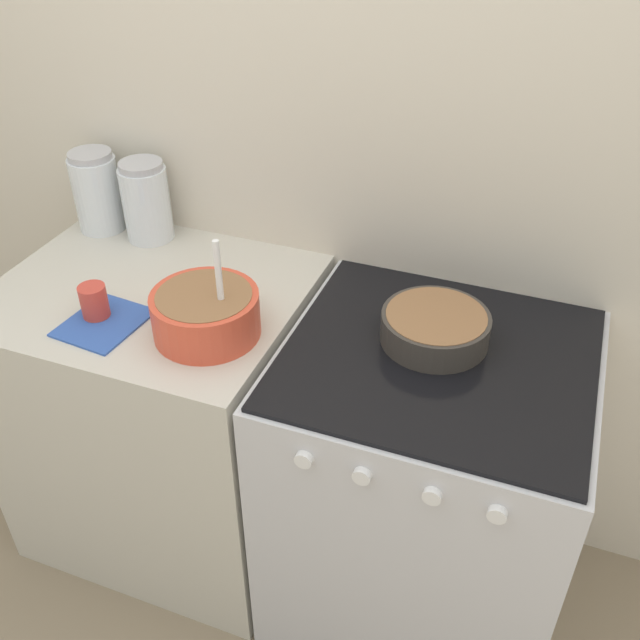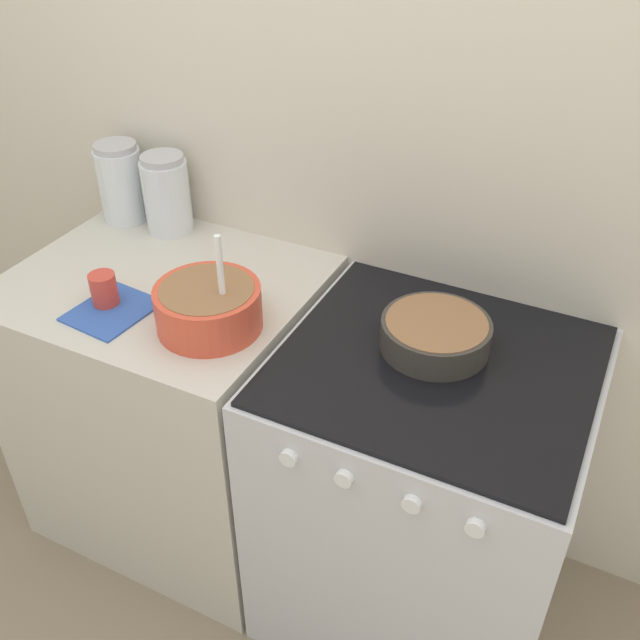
{
  "view_description": "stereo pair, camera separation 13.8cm",
  "coord_description": "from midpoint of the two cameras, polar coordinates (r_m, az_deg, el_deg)",
  "views": [
    {
      "loc": [
        0.59,
        -0.99,
        1.97
      ],
      "look_at": [
        0.1,
        0.32,
        0.97
      ],
      "focal_mm": 40.0,
      "sensor_mm": 36.0,
      "label": 1
    },
    {
      "loc": [
        0.72,
        -0.94,
        1.97
      ],
      "look_at": [
        0.1,
        0.32,
        0.97
      ],
      "focal_mm": 40.0,
      "sensor_mm": 36.0,
      "label": 2
    }
  ],
  "objects": [
    {
      "name": "tin_can",
      "position": [
        1.9,
        -19.62,
        1.3
      ],
      "size": [
        0.07,
        0.07,
        0.09
      ],
      "color": "#CC3F33",
      "rests_on": "countertop_cabinet"
    },
    {
      "name": "stove",
      "position": [
        2.02,
        6.27,
        -13.09
      ],
      "size": [
        0.75,
        0.71,
        0.92
      ],
      "color": "silver",
      "rests_on": "ground_plane"
    },
    {
      "name": "wall_back",
      "position": [
        1.97,
        -0.54,
        12.58
      ],
      "size": [
        4.66,
        0.05,
        2.4
      ],
      "color": "beige",
      "rests_on": "ground_plane"
    },
    {
      "name": "countertop_cabinet",
      "position": [
        2.27,
        -13.79,
        -7.36
      ],
      "size": [
        0.83,
        0.69,
        0.92
      ],
      "color": "beige",
      "rests_on": "ground_plane"
    },
    {
      "name": "recipe_page",
      "position": [
        1.89,
        -18.92,
        -0.27
      ],
      "size": [
        0.2,
        0.23,
        0.01
      ],
      "color": "#3359B2",
      "rests_on": "countertop_cabinet"
    },
    {
      "name": "baking_pan",
      "position": [
        1.73,
        6.95,
        -0.62
      ],
      "size": [
        0.26,
        0.26,
        0.08
      ],
      "color": "#38332D",
      "rests_on": "stove"
    },
    {
      "name": "storage_jar_middle",
      "position": [
        2.2,
        -15.46,
        8.73
      ],
      "size": [
        0.14,
        0.14,
        0.24
      ],
      "color": "silver",
      "rests_on": "countertop_cabinet"
    },
    {
      "name": "storage_jar_left",
      "position": [
        2.3,
        -19.03,
        9.3
      ],
      "size": [
        0.14,
        0.14,
        0.25
      ],
      "color": "silver",
      "rests_on": "countertop_cabinet"
    },
    {
      "name": "mixing_bowl",
      "position": [
        1.76,
        -11.36,
        0.61
      ],
      "size": [
        0.26,
        0.26,
        0.27
      ],
      "color": "#D84C33",
      "rests_on": "countertop_cabinet"
    }
  ]
}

